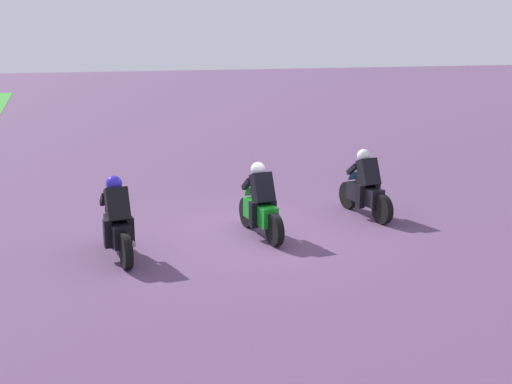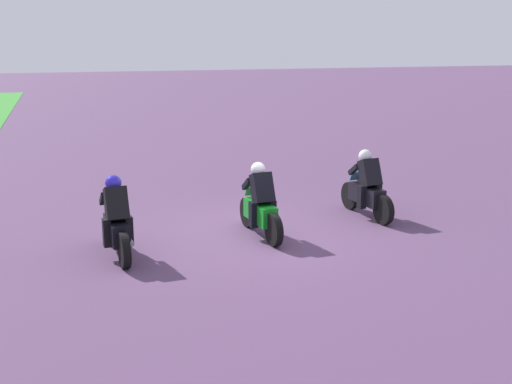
# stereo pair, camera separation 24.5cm
# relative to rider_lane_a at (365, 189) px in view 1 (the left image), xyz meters

# --- Properties ---
(ground_plane) EXTENTS (120.00, 120.00, 0.00)m
(ground_plane) POSITION_rel_rider_lane_a_xyz_m (-0.56, 2.81, -0.62)
(ground_plane) COLOR #543959
(rider_lane_a) EXTENTS (2.04, 0.57, 1.51)m
(rider_lane_a) POSITION_rel_rider_lane_a_xyz_m (0.00, 0.00, 0.00)
(rider_lane_a) COLOR black
(rider_lane_a) RESTS_ON ground_plane
(rider_lane_b) EXTENTS (2.04, 0.56, 1.51)m
(rider_lane_b) POSITION_rel_rider_lane_a_xyz_m (-0.74, 2.71, 0.00)
(rider_lane_b) COLOR black
(rider_lane_b) RESTS_ON ground_plane
(rider_lane_c) EXTENTS (2.04, 0.56, 1.51)m
(rider_lane_c) POSITION_rel_rider_lane_a_xyz_m (-1.18, 5.60, 0.00)
(rider_lane_c) COLOR black
(rider_lane_c) RESTS_ON ground_plane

